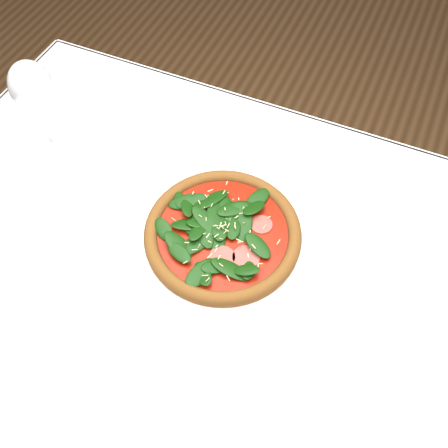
% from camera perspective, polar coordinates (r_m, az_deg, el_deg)
% --- Properties ---
extents(ground, '(6.00, 6.00, 0.00)m').
position_cam_1_polar(ground, '(1.56, -0.62, -17.86)').
color(ground, brown).
rests_on(ground, ground).
extents(dining_table, '(1.21, 0.81, 0.75)m').
position_cam_1_polar(dining_table, '(0.95, -0.98, -7.16)').
color(dining_table, white).
rests_on(dining_table, ground).
extents(plate, '(0.32, 0.32, 0.01)m').
position_cam_1_polar(plate, '(0.88, -0.15, -1.56)').
color(plate, white).
rests_on(plate, dining_table).
extents(pizza, '(0.32, 0.32, 0.04)m').
position_cam_1_polar(pizza, '(0.87, -0.15, -0.91)').
color(pizza, brown).
rests_on(pizza, plate).
extents(wine_glass, '(0.08, 0.08, 0.20)m').
position_cam_1_polar(wine_glass, '(1.00, -21.03, 14.17)').
color(wine_glass, silver).
rests_on(wine_glass, dining_table).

